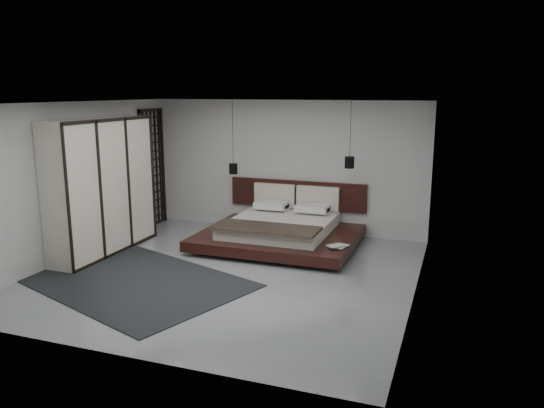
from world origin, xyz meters
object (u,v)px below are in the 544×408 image
at_px(lattice_screen, 153,168).
at_px(pendant_right, 349,162).
at_px(pendant_left, 233,168).
at_px(wardrobe, 102,187).
at_px(bed, 281,230).
at_px(rug, 137,282).

xyz_separation_m(lattice_screen, pendant_right, (4.44, -0.06, 0.33)).
relative_size(pendant_left, pendant_right, 1.19).
height_order(lattice_screen, pendant_left, pendant_left).
height_order(pendant_right, wardrobe, pendant_right).
bearing_deg(pendant_right, wardrobe, -153.64).
xyz_separation_m(pendant_right, wardrobe, (-4.19, -2.08, -0.38)).
bearing_deg(pendant_right, pendant_left, 180.00).
bearing_deg(lattice_screen, pendant_right, -0.78).
xyz_separation_m(pendant_left, wardrobe, (-1.74, -2.08, -0.14)).
bearing_deg(wardrobe, lattice_screen, 96.72).
distance_m(bed, pendant_right, 1.88).
bearing_deg(rug, pendant_right, 50.76).
bearing_deg(pendant_left, wardrobe, -129.90).
height_order(lattice_screen, rug, lattice_screen).
distance_m(pendant_left, rug, 3.58).
bearing_deg(lattice_screen, rug, -62.44).
bearing_deg(rug, bed, 62.44).
bearing_deg(pendant_right, rug, -129.24).
height_order(lattice_screen, wardrobe, lattice_screen).
bearing_deg(wardrobe, bed, 28.17).
distance_m(bed, rug, 3.18).
distance_m(bed, wardrobe, 3.49).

